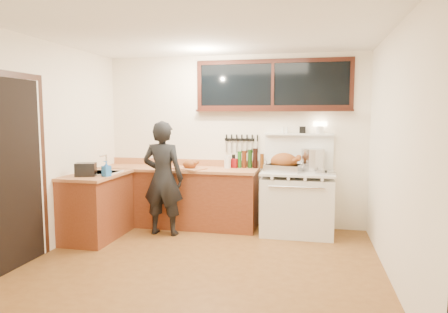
% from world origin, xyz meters
% --- Properties ---
extents(ground_plane, '(4.00, 3.50, 0.02)m').
position_xyz_m(ground_plane, '(0.00, 0.00, -0.01)').
color(ground_plane, brown).
extents(room_shell, '(4.10, 3.60, 2.65)m').
position_xyz_m(room_shell, '(0.00, 0.00, 1.65)').
color(room_shell, white).
rests_on(room_shell, ground).
extents(counter_back, '(2.44, 0.64, 1.00)m').
position_xyz_m(counter_back, '(-0.80, 1.45, 0.45)').
color(counter_back, maroon).
rests_on(counter_back, ground).
extents(counter_left, '(0.64, 1.09, 0.90)m').
position_xyz_m(counter_left, '(-1.70, 0.62, 0.45)').
color(counter_left, maroon).
rests_on(counter_left, ground).
extents(sink_unit, '(0.50, 0.45, 0.37)m').
position_xyz_m(sink_unit, '(-1.68, 0.70, 0.85)').
color(sink_unit, white).
rests_on(sink_unit, counter_left).
extents(vintage_stove, '(1.02, 0.74, 1.60)m').
position_xyz_m(vintage_stove, '(1.00, 1.41, 0.47)').
color(vintage_stove, white).
rests_on(vintage_stove, ground).
extents(back_window, '(2.32, 0.13, 0.77)m').
position_xyz_m(back_window, '(0.60, 1.72, 2.06)').
color(back_window, black).
rests_on(back_window, room_shell).
extents(left_doorway, '(0.02, 1.04, 2.17)m').
position_xyz_m(left_doorway, '(-1.99, -0.55, 1.09)').
color(left_doorway, black).
rests_on(left_doorway, ground).
extents(knife_strip, '(0.52, 0.03, 0.28)m').
position_xyz_m(knife_strip, '(0.12, 1.73, 1.31)').
color(knife_strip, black).
rests_on(knife_strip, room_shell).
extents(man, '(0.60, 0.40, 1.62)m').
position_xyz_m(man, '(-0.86, 0.97, 0.81)').
color(man, black).
rests_on(man, ground).
extents(soap_bottle, '(0.12, 0.12, 0.20)m').
position_xyz_m(soap_bottle, '(-1.43, 0.42, 1.00)').
color(soap_bottle, blue).
rests_on(soap_bottle, counter_left).
extents(toaster, '(0.30, 0.25, 0.17)m').
position_xyz_m(toaster, '(-1.70, 0.38, 0.99)').
color(toaster, black).
rests_on(toaster, counter_left).
extents(cutting_board, '(0.52, 0.46, 0.14)m').
position_xyz_m(cutting_board, '(-0.56, 1.30, 0.95)').
color(cutting_board, '#B97549').
rests_on(cutting_board, counter_back).
extents(roast_turkey, '(0.57, 0.48, 0.26)m').
position_xyz_m(roast_turkey, '(0.81, 1.38, 1.00)').
color(roast_turkey, silver).
rests_on(roast_turkey, vintage_stove).
extents(stockpot, '(0.36, 0.36, 0.32)m').
position_xyz_m(stockpot, '(1.21, 1.57, 1.06)').
color(stockpot, silver).
rests_on(stockpot, vintage_stove).
extents(saucepan, '(0.19, 0.30, 0.13)m').
position_xyz_m(saucepan, '(1.15, 1.69, 0.96)').
color(saucepan, silver).
rests_on(saucepan, vintage_stove).
extents(pot_lid, '(0.37, 0.37, 0.04)m').
position_xyz_m(pot_lid, '(1.38, 1.28, 0.91)').
color(pot_lid, silver).
rests_on(pot_lid, vintage_stove).
extents(coffee_tin, '(0.11, 0.10, 0.14)m').
position_xyz_m(coffee_tin, '(0.05, 1.61, 0.97)').
color(coffee_tin, maroon).
rests_on(coffee_tin, counter_back).
extents(pitcher, '(0.13, 0.13, 0.19)m').
position_xyz_m(pitcher, '(-0.05, 1.54, 0.99)').
color(pitcher, white).
rests_on(pitcher, counter_back).
extents(bottle_cluster, '(0.49, 0.07, 0.30)m').
position_xyz_m(bottle_cluster, '(0.26, 1.63, 1.03)').
color(bottle_cluster, black).
rests_on(bottle_cluster, counter_back).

